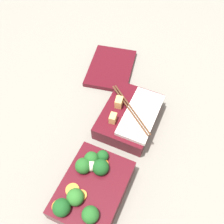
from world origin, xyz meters
TOP-DOWN VIEW (x-y plane):
  - ground_plane at (0.00, 0.00)m, footprint 3.00×3.00m
  - bento_tray_vegetable at (-0.12, 0.01)m, footprint 0.20×0.15m
  - bento_tray_rice at (0.12, -0.01)m, footprint 0.20×0.16m
  - bento_lid at (0.30, 0.14)m, footprint 0.22×0.18m

SIDE VIEW (x-z plane):
  - ground_plane at x=0.00m, z-range 0.00..0.00m
  - bento_lid at x=0.30m, z-range 0.00..0.02m
  - bento_tray_rice at x=0.12m, z-range -0.01..0.07m
  - bento_tray_vegetable at x=-0.12m, z-range -0.01..0.07m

